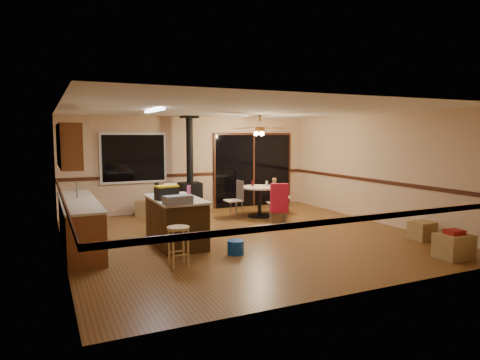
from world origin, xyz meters
TOP-DOWN VIEW (x-y plane):
  - floor at (0.00, 0.00)m, footprint 7.00×7.00m
  - ceiling at (0.00, 0.00)m, footprint 7.00×7.00m
  - wall_back at (0.00, 3.50)m, footprint 7.00×0.00m
  - wall_front at (0.00, -3.50)m, footprint 7.00×0.00m
  - wall_left at (-3.50, 0.00)m, footprint 0.00×7.00m
  - wall_right at (3.50, 0.00)m, footprint 0.00×7.00m
  - chair_rail at (0.00, 0.00)m, footprint 7.00×7.00m
  - window at (-1.60, 3.45)m, footprint 1.72×0.10m
  - sliding_door at (1.90, 3.45)m, footprint 2.52×0.10m
  - lower_cabinets at (-3.20, 0.50)m, footprint 0.60×3.00m
  - countertop at (-3.20, 0.50)m, footprint 0.64×3.04m
  - upper_cabinets at (-3.33, 0.70)m, footprint 0.35×2.00m
  - kitchen_island at (-1.50, 0.00)m, footprint 0.88×1.68m
  - wood_stove at (-0.20, 3.05)m, footprint 0.55×0.50m
  - ceiling_fan at (1.26, 1.81)m, footprint 0.24×0.24m
  - fluorescent_strip at (-1.80, 0.30)m, footprint 0.10×1.20m
  - toolbox_grey at (-1.67, -0.72)m, footprint 0.51×0.32m
  - toolbox_black at (-1.70, -0.10)m, footprint 0.45×0.30m
  - toolbox_yellow_lid at (-1.70, -0.10)m, footprint 0.46×0.31m
  - box_on_island at (-1.47, 0.48)m, footprint 0.34×0.39m
  - bottle_dark at (-1.82, 0.13)m, footprint 0.10×0.10m
  - bottle_pink at (-1.22, 0.03)m, footprint 0.09×0.09m
  - bottle_white at (-1.43, 0.59)m, footprint 0.06×0.06m
  - bar_stool at (-1.87, -1.40)m, footprint 0.47×0.47m
  - blue_bucket at (-0.74, -1.12)m, footprint 0.38×0.38m
  - dining_table at (1.26, 1.81)m, footprint 0.97×0.97m
  - glass_red at (1.11, 1.91)m, footprint 0.06×0.06m
  - glass_cream at (1.44, 1.76)m, footprint 0.07×0.07m
  - chair_left at (0.66, 1.91)m, footprint 0.41×0.41m
  - chair_near at (1.32, 0.93)m, footprint 0.50×0.53m
  - chair_right at (1.80, 1.95)m, footprint 0.60×0.59m
  - box_under_window at (-1.38, 3.10)m, footprint 0.63×0.58m
  - box_corner_a at (2.53, -2.91)m, footprint 0.57×0.49m
  - box_corner_b at (3.10, -1.73)m, footprint 0.47×0.41m
  - box_small_red at (2.53, -2.91)m, footprint 0.30×0.25m

SIDE VIEW (x-z plane):
  - floor at x=0.00m, z-range 0.00..0.00m
  - blue_bucket at x=-0.74m, z-range 0.00..0.24m
  - box_corner_b at x=3.10m, z-range 0.00..0.36m
  - box_under_window at x=-1.38m, z-range 0.00..0.41m
  - box_corner_a at x=2.53m, z-range 0.00..0.41m
  - bar_stool at x=-1.87m, z-range 0.00..0.65m
  - lower_cabinets at x=-3.20m, z-range 0.00..0.86m
  - box_small_red at x=2.53m, z-range 0.41..0.49m
  - kitchen_island at x=-1.50m, z-range 0.00..0.90m
  - dining_table at x=1.26m, z-range 0.14..0.92m
  - chair_left at x=0.66m, z-range 0.33..0.85m
  - chair_near at x=1.32m, z-range 0.25..0.95m
  - chair_right at x=1.80m, z-range 0.25..0.95m
  - wood_stove at x=-0.20m, z-range -0.53..1.99m
  - glass_cream at x=1.44m, z-range 0.78..0.93m
  - glass_red at x=1.11m, z-range 0.78..0.94m
  - countertop at x=-3.20m, z-range 0.86..0.90m
  - toolbox_grey at x=-1.67m, z-range 0.90..1.05m
  - bottle_white at x=-1.43m, z-range 0.90..1.06m
  - chair_rail at x=0.00m, z-range 0.96..1.04m
  - box_on_island at x=-1.47m, z-range 0.90..1.12m
  - bottle_pink at x=-1.22m, z-range 0.90..1.12m
  - toolbox_black at x=-1.70m, z-range 0.90..1.13m
  - sliding_door at x=1.90m, z-range 0.00..2.10m
  - bottle_dark at x=-1.82m, z-range 0.90..1.20m
  - toolbox_yellow_lid at x=-1.70m, z-range 1.13..1.16m
  - wall_back at x=0.00m, z-range -2.20..4.80m
  - wall_front at x=0.00m, z-range -2.20..4.80m
  - wall_left at x=-3.50m, z-range -2.20..4.80m
  - wall_right at x=3.50m, z-range -2.20..4.80m
  - window at x=-1.60m, z-range 0.84..2.16m
  - upper_cabinets at x=-3.33m, z-range 1.50..2.30m
  - ceiling_fan at x=1.26m, z-range 1.94..2.49m
  - fluorescent_strip at x=-1.80m, z-range 2.54..2.58m
  - ceiling at x=0.00m, z-range 2.60..2.60m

